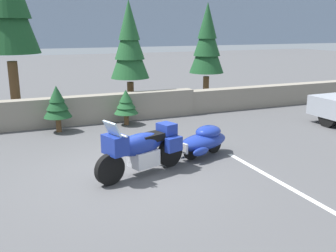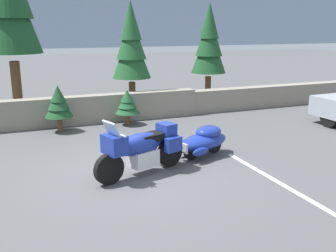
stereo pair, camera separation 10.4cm
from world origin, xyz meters
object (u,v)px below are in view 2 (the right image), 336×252
car_shaped_trailer (204,140)px  pine_tree_far_right (131,44)px  pine_tree_secondary (209,42)px  touring_motorcycle (141,148)px

car_shaped_trailer → pine_tree_far_right: bearing=92.2°
pine_tree_secondary → pine_tree_far_right: bearing=-172.9°
touring_motorcycle → pine_tree_secondary: 8.45m
touring_motorcycle → car_shaped_trailer: (1.85, 0.63, -0.21)m
car_shaped_trailer → pine_tree_far_right: size_ratio=0.53×
touring_motorcycle → pine_tree_secondary: size_ratio=0.54×
pine_tree_far_right → car_shaped_trailer: bearing=-87.8°
pine_tree_secondary → touring_motorcycle: bearing=-127.9°
car_shaped_trailer → pine_tree_secondary: pine_tree_secondary is taller
pine_tree_secondary → car_shaped_trailer: bearing=-118.5°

